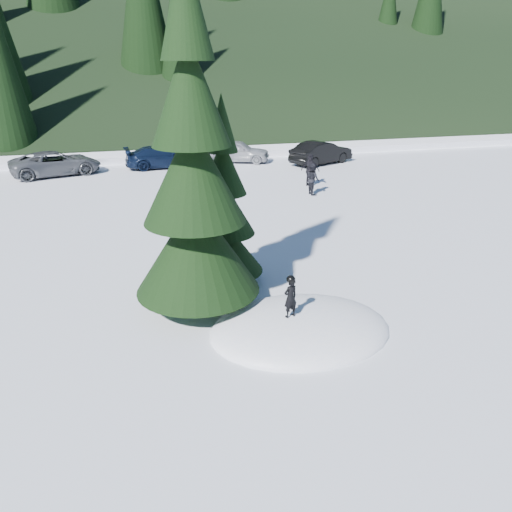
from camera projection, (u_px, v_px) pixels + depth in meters
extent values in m
plane|color=white|center=(300.00, 330.00, 12.20)|extent=(200.00, 200.00, 0.00)
ellipsoid|color=white|center=(300.00, 330.00, 12.20)|extent=(4.48, 3.52, 0.96)
cylinder|color=black|center=(198.00, 284.00, 13.03)|extent=(0.38, 0.38, 1.40)
cone|color=black|center=(197.00, 245.00, 12.62)|extent=(3.20, 3.20, 2.46)
cone|color=black|center=(193.00, 172.00, 11.93)|extent=(2.54, 2.54, 2.46)
cone|color=black|center=(189.00, 91.00, 11.24)|extent=(1.88, 1.88, 2.46)
cylinder|color=black|center=(225.00, 267.00, 14.60)|extent=(0.26, 0.26, 1.00)
cone|color=black|center=(225.00, 246.00, 14.35)|extent=(2.20, 2.20, 1.52)
cone|color=black|center=(224.00, 207.00, 13.92)|extent=(1.75, 1.75, 1.52)
cone|color=black|center=(223.00, 167.00, 13.50)|extent=(1.29, 1.29, 1.52)
cone|color=black|center=(222.00, 123.00, 13.07)|extent=(0.84, 0.84, 1.52)
imported|color=black|center=(290.00, 298.00, 11.67)|extent=(0.42, 0.34, 0.99)
imported|color=black|center=(313.00, 179.00, 24.03)|extent=(0.59, 0.74, 1.49)
imported|color=black|center=(310.00, 170.00, 25.59)|extent=(1.01, 0.87, 1.62)
imported|color=#53565C|center=(56.00, 163.00, 27.99)|extent=(5.28, 3.52, 1.35)
imported|color=black|center=(163.00, 157.00, 29.92)|extent=(4.56, 2.08, 1.29)
imported|color=#9FA2A8|center=(237.00, 151.00, 31.48)|extent=(4.40, 2.91, 1.39)
imported|color=black|center=(321.00, 153.00, 30.96)|extent=(4.50, 3.14, 1.41)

